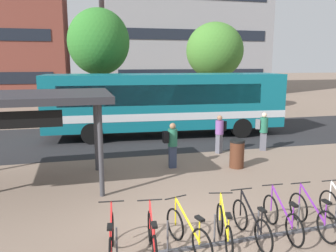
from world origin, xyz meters
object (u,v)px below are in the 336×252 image
(parked_bicycle_red_1, at_px, (152,238))
(street_tree_0, at_px, (99,42))
(parked_bicycle_yellow_3, at_px, (224,229))
(street_tree_1, at_px, (215,51))
(trash_bin, at_px, (237,154))
(parked_bicycle_black_4, at_px, (251,224))
(transit_shelter, at_px, (1,101))
(parked_bicycle_purple_5, at_px, (282,218))
(parked_bicycle_purple_6, at_px, (312,215))
(commuter_black_pack_0, at_px, (172,142))
(parked_bicycle_red_0, at_px, (111,241))
(parked_bicycle_yellow_2, at_px, (188,233))
(commuter_black_pack_1, at_px, (220,131))
(commuter_grey_pack_2, at_px, (263,129))
(city_bus, at_px, (167,102))

(parked_bicycle_red_1, height_order, street_tree_0, street_tree_0)
(parked_bicycle_yellow_3, distance_m, street_tree_1, 20.70)
(street_tree_1, bearing_deg, trash_bin, -107.94)
(parked_bicycle_black_4, xyz_separation_m, transit_shelter, (-5.71, 4.39, 2.32))
(transit_shelter, bearing_deg, parked_bicycle_purple_5, -34.78)
(parked_bicycle_yellow_3, bearing_deg, parked_bicycle_purple_5, -71.11)
(parked_bicycle_purple_6, relative_size, commuter_black_pack_0, 1.04)
(parked_bicycle_red_0, relative_size, street_tree_1, 0.25)
(parked_bicycle_red_1, bearing_deg, parked_bicycle_yellow_3, -84.02)
(parked_bicycle_purple_5, distance_m, commuter_black_pack_0, 5.43)
(parked_bicycle_red_1, relative_size, parked_bicycle_purple_6, 1.00)
(parked_bicycle_yellow_2, xyz_separation_m, trash_bin, (3.36, 4.89, 0.13))
(parked_bicycle_purple_5, xyz_separation_m, transit_shelter, (-6.50, 4.31, 2.32))
(parked_bicycle_yellow_2, bearing_deg, trash_bin, -50.06)
(parked_bicycle_yellow_3, xyz_separation_m, commuter_black_pack_1, (2.73, 6.93, 0.55))
(parked_bicycle_black_4, distance_m, commuter_black_pack_0, 5.39)
(parked_bicycle_black_4, height_order, commuter_black_pack_1, commuter_black_pack_1)
(parked_bicycle_yellow_2, bearing_deg, parked_bicycle_black_4, -102.56)
(parked_bicycle_red_1, xyz_separation_m, commuter_grey_pack_2, (6.22, 6.91, 0.57))
(trash_bin, bearing_deg, parked_bicycle_yellow_3, -117.73)
(parked_bicycle_purple_5, distance_m, trash_bin, 4.87)
(parked_bicycle_purple_5, bearing_deg, parked_bicycle_red_0, 93.40)
(parked_bicycle_yellow_2, height_order, street_tree_1, street_tree_1)
(parked_bicycle_purple_5, xyz_separation_m, street_tree_1, (5.67, 18.79, 4.27))
(transit_shelter, bearing_deg, city_bus, 43.27)
(commuter_black_pack_1, bearing_deg, parked_bicycle_yellow_3, 32.17)
(parked_bicycle_purple_6, relative_size, commuter_black_pack_1, 1.06)
(city_bus, bearing_deg, parked_bicycle_purple_6, -82.26)
(parked_bicycle_purple_5, relative_size, street_tree_0, 0.25)
(parked_bicycle_purple_5, bearing_deg, trash_bin, -11.10)
(parked_bicycle_red_0, bearing_deg, transit_shelter, 38.07)
(parked_bicycle_purple_5, height_order, transit_shelter, transit_shelter)
(parked_bicycle_red_0, xyz_separation_m, parked_bicycle_yellow_2, (1.53, -0.08, 0.00))
(parked_bicycle_yellow_3, relative_size, street_tree_0, 0.24)
(parked_bicycle_black_4, bearing_deg, parked_bicycle_red_1, 91.34)
(parked_bicycle_black_4, relative_size, street_tree_0, 0.25)
(parked_bicycle_black_4, distance_m, commuter_grey_pack_2, 7.93)
(trash_bin, bearing_deg, parked_bicycle_purple_5, -103.37)
(parked_bicycle_red_1, bearing_deg, parked_bicycle_purple_6, -82.50)
(street_tree_0, bearing_deg, street_tree_1, 23.65)
(commuter_black_pack_0, relative_size, trash_bin, 1.61)
(parked_bicycle_black_4, bearing_deg, city_bus, -5.19)
(commuter_black_pack_1, distance_m, street_tree_0, 10.13)
(parked_bicycle_black_4, relative_size, parked_bicycle_purple_6, 1.00)
(city_bus, xyz_separation_m, parked_bicycle_purple_6, (0.83, -10.66, -1.39))
(commuter_black_pack_1, bearing_deg, street_tree_1, -146.39)
(parked_bicycle_red_1, bearing_deg, parked_bicycle_purple_5, -81.10)
(commuter_grey_pack_2, bearing_deg, parked_bicycle_red_1, -108.07)
(commuter_grey_pack_2, relative_size, street_tree_1, 0.25)
(parked_bicycle_red_1, bearing_deg, commuter_grey_pack_2, -36.71)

